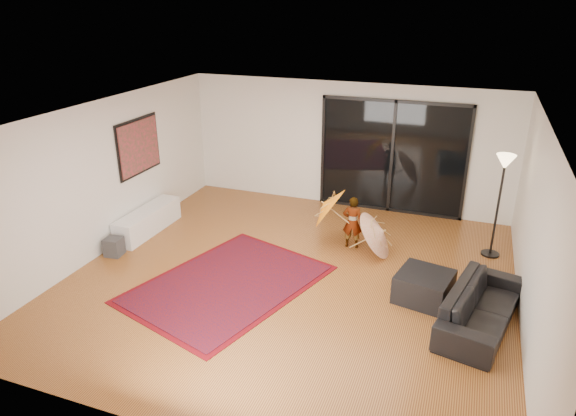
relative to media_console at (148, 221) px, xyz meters
The scene contains 17 objects.
floor 3.34m from the media_console, 12.77° to the right, with size 7.00×7.00×0.00m, color #AA6A2E.
ceiling 4.15m from the media_console, 12.77° to the right, with size 7.00×7.00×0.00m, color white.
wall_back 4.41m from the media_console, 40.37° to the left, with size 7.00×7.00×0.00m, color silver.
wall_front 5.46m from the media_console, 52.51° to the right, with size 7.00×7.00×0.00m, color silver.
wall_left 1.36m from the media_console, 108.74° to the right, with size 7.00×7.00×0.00m, color silver.
wall_right 6.88m from the media_console, ahead, with size 7.00×7.00×0.00m, color silver.
sliding_door 5.14m from the media_console, 32.73° to the left, with size 3.06×0.07×2.40m.
painting 1.46m from the media_console, 129.09° to the left, with size 0.04×1.28×1.08m.
media_console is the anchor object (origin of this frame).
speaker 1.07m from the media_console, 90.00° to the right, with size 0.29×0.29×0.33m, color #424244.
persian_rug 2.71m from the media_console, 28.34° to the right, with size 3.05×3.63×0.02m.
sofa 6.29m from the media_console, ahead, with size 1.99×0.78×0.58m, color black.
ottoman 5.42m from the media_console, ahead, with size 0.77×0.77×0.44m, color black.
floor_lamp 6.60m from the media_console, 11.40° to the left, with size 0.32×0.32×1.87m.
child 4.00m from the media_console, 10.67° to the left, with size 0.36×0.24×0.99m, color #999999.
parasol_orange 3.47m from the media_console, 11.54° to the left, with size 0.62×0.88×0.89m.
parasol_white 4.57m from the media_console, ahead, with size 0.68×0.91×0.96m.
Camera 1 is at (2.52, -6.97, 4.31)m, focal length 32.00 mm.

